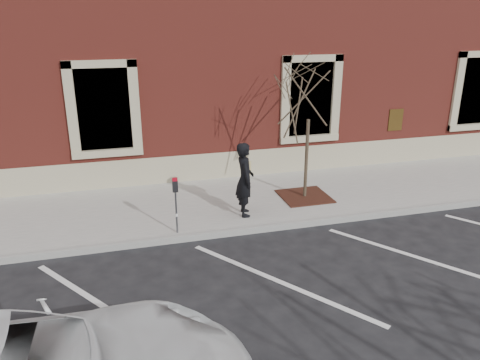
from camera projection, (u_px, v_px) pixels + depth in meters
name	position (u px, v px, depth m)	size (l,w,h in m)	color
ground	(247.00, 233.00, 10.93)	(120.00, 120.00, 0.00)	#28282B
sidewalk_near	(229.00, 202.00, 12.49)	(40.00, 3.50, 0.15)	beige
curb_near	(247.00, 231.00, 10.86)	(40.00, 0.12, 0.15)	#9E9E99
parking_stripes	(279.00, 281.00, 8.93)	(28.00, 4.40, 0.01)	silver
building_civic	(187.00, 38.00, 16.62)	(40.00, 8.62, 8.00)	maroon
man	(245.00, 179.00, 11.26)	(0.66, 0.44, 1.82)	black
parking_meter	(176.00, 195.00, 10.29)	(0.12, 0.09, 1.31)	#595B60
tree_grate	(305.00, 196.00, 12.65)	(1.28, 1.28, 0.03)	#3F1C14
sapling	(309.00, 97.00, 11.75)	(2.32, 2.32, 3.87)	#46392A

